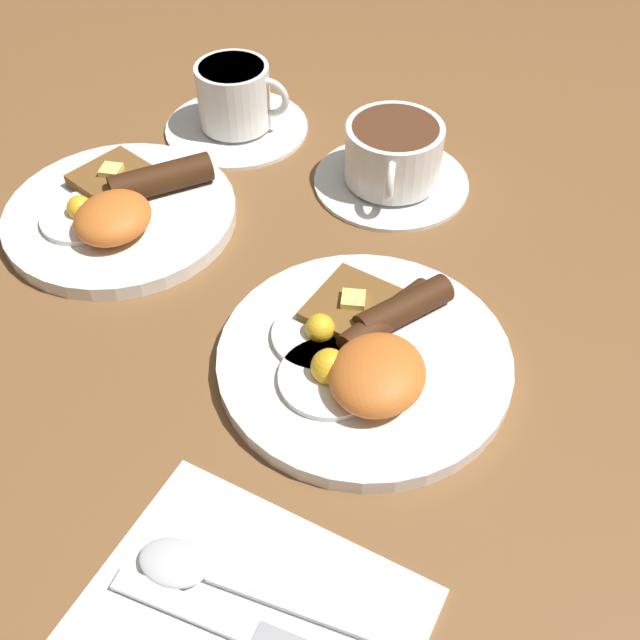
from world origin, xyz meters
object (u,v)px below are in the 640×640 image
at_px(breakfast_plate_far, 121,210).
at_px(teacup_near, 393,160).
at_px(teacup_far, 235,105).
at_px(knife, 258,636).
at_px(spoon, 198,572).
at_px(breakfast_plate_near, 365,355).

bearing_deg(breakfast_plate_far, teacup_near, -51.57).
height_order(teacup_near, teacup_far, teacup_far).
height_order(breakfast_plate_far, knife, breakfast_plate_far).
bearing_deg(teacup_far, spoon, -152.89).
height_order(breakfast_plate_far, spoon, breakfast_plate_far).
bearing_deg(knife, breakfast_plate_far, -47.29).
relative_size(breakfast_plate_near, spoon, 1.39).
bearing_deg(teacup_near, breakfast_plate_near, -163.25).
xyz_separation_m(teacup_far, spoon, (-0.48, -0.24, -0.02)).
relative_size(teacup_far, spoon, 0.94).
bearing_deg(teacup_near, knife, -168.03).
xyz_separation_m(breakfast_plate_far, spoon, (-0.28, -0.26, -0.01)).
bearing_deg(breakfast_plate_far, spoon, -136.90).
bearing_deg(teacup_near, spoon, -174.24).
bearing_deg(spoon, teacup_near, -89.70).
bearing_deg(spoon, breakfast_plate_far, -52.37).
height_order(breakfast_plate_near, teacup_near, teacup_near).
height_order(teacup_near, spoon, teacup_near).
xyz_separation_m(teacup_near, spoon, (-0.46, -0.05, -0.02)).
distance_m(breakfast_plate_far, knife, 0.44).
distance_m(breakfast_plate_far, spoon, 0.39).
bearing_deg(knife, teacup_near, -81.94).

